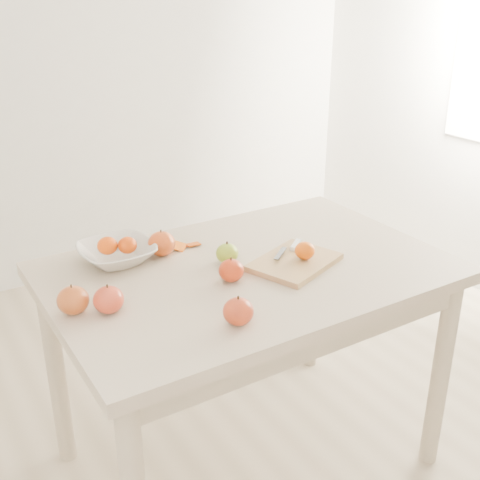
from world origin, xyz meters
TOP-DOWN VIEW (x-y plane):
  - ground at (0.00, 0.00)m, footprint 3.50×3.50m
  - table at (0.00, 0.00)m, footprint 1.20×0.80m
  - cutting_board at (0.13, -0.06)m, footprint 0.32×0.28m
  - board_tangerine at (0.16, -0.07)m, footprint 0.06×0.06m
  - fruit_bowl at (-0.33, 0.24)m, footprint 0.23×0.23m
  - bowl_tangerine_near at (-0.35, 0.25)m, footprint 0.06×0.06m
  - bowl_tangerine_far at (-0.30, 0.23)m, footprint 0.06×0.06m
  - orange_peel_a at (-0.12, 0.24)m, footprint 0.07×0.07m
  - orange_peel_b at (-0.07, 0.23)m, footprint 0.05×0.04m
  - paring_knife at (0.17, 0.01)m, footprint 0.16×0.09m
  - apple_green at (-0.04, 0.06)m, footprint 0.07×0.07m
  - apple_red_b at (-0.46, -0.04)m, footprint 0.08×0.08m
  - apple_red_a at (-0.19, 0.22)m, footprint 0.09×0.09m
  - apple_red_e at (-0.09, -0.05)m, footprint 0.07×0.07m
  - apple_red_d at (-0.54, 0.00)m, footprint 0.08×0.08m
  - apple_red_c at (-0.20, -0.27)m, footprint 0.08×0.08m

SIDE VIEW (x-z plane):
  - ground at x=0.00m, z-range 0.00..0.00m
  - table at x=0.00m, z-range 0.28..1.03m
  - orange_peel_a at x=-0.12m, z-range 0.75..0.76m
  - orange_peel_b at x=-0.07m, z-range 0.75..0.76m
  - cutting_board at x=0.13m, z-range 0.75..0.77m
  - paring_knife at x=0.17m, z-range 0.77..0.78m
  - fruit_bowl at x=-0.33m, z-range 0.75..0.81m
  - apple_green at x=-0.04m, z-range 0.75..0.81m
  - apple_red_e at x=-0.09m, z-range 0.75..0.82m
  - apple_red_c at x=-0.20m, z-range 0.75..0.82m
  - apple_red_b at x=-0.46m, z-range 0.75..0.82m
  - apple_red_d at x=-0.54m, z-range 0.75..0.83m
  - apple_red_a at x=-0.19m, z-range 0.75..0.83m
  - board_tangerine at x=0.16m, z-range 0.77..0.82m
  - bowl_tangerine_far at x=-0.30m, z-range 0.78..0.83m
  - bowl_tangerine_near at x=-0.35m, z-range 0.78..0.83m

